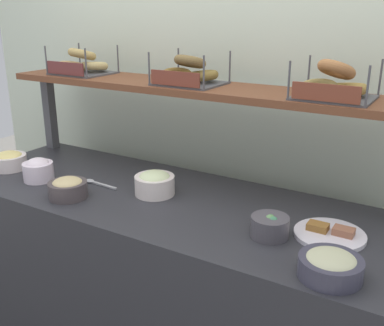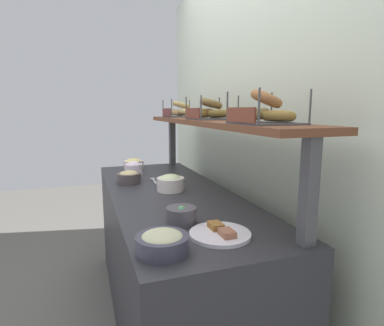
{
  "view_description": "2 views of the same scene",
  "coord_description": "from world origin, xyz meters",
  "px_view_note": "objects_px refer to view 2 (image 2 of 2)",
  "views": [
    {
      "loc": [
        1.04,
        -1.44,
        1.6
      ],
      "look_at": [
        0.13,
        0.07,
        1.0
      ],
      "focal_mm": 42.68,
      "sensor_mm": 36.0,
      "label": 1
    },
    {
      "loc": [
        1.78,
        -0.48,
        1.34
      ],
      "look_at": [
        0.21,
        0.07,
        1.06
      ],
      "focal_mm": 29.13,
      "sensor_mm": 36.0,
      "label": 2
    }
  ],
  "objects_px": {
    "bowl_egg_salad": "(134,164)",
    "bowl_tuna_salad": "(162,242)",
    "serving_plate_white": "(220,233)",
    "bagel_basket_sesame": "(181,111)",
    "bagel_basket_everything": "(265,112)",
    "serving_spoon_near_plate": "(153,180)",
    "bowl_scallion_spread": "(171,183)",
    "bagel_basket_cinnamon_raisin": "(210,112)",
    "bowl_hummus": "(129,177)",
    "bowl_cream_cheese": "(134,168)",
    "bowl_veggie_mix": "(181,215)"
  },
  "relations": [
    {
      "from": "bowl_egg_salad",
      "to": "bowl_tuna_salad",
      "type": "bearing_deg",
      "value": -5.21
    },
    {
      "from": "serving_plate_white",
      "to": "bagel_basket_sesame",
      "type": "relative_size",
      "value": 0.85
    },
    {
      "from": "serving_plate_white",
      "to": "bagel_basket_everything",
      "type": "bearing_deg",
      "value": 111.44
    },
    {
      "from": "serving_spoon_near_plate",
      "to": "bagel_basket_sesame",
      "type": "bearing_deg",
      "value": 137.12
    },
    {
      "from": "bowl_egg_salad",
      "to": "bagel_basket_everything",
      "type": "height_order",
      "value": "bagel_basket_everything"
    },
    {
      "from": "bowl_scallion_spread",
      "to": "bagel_basket_cinnamon_raisin",
      "type": "xyz_separation_m",
      "value": [
        0.02,
        0.25,
        0.43
      ]
    },
    {
      "from": "bowl_hummus",
      "to": "bowl_egg_salad",
      "type": "xyz_separation_m",
      "value": [
        -0.51,
        0.11,
        0.0
      ]
    },
    {
      "from": "bowl_cream_cheese",
      "to": "bowl_egg_salad",
      "type": "bearing_deg",
      "value": 171.86
    },
    {
      "from": "bowl_tuna_salad",
      "to": "bagel_basket_sesame",
      "type": "relative_size",
      "value": 0.65
    },
    {
      "from": "bowl_tuna_salad",
      "to": "bagel_basket_cinnamon_raisin",
      "type": "height_order",
      "value": "bagel_basket_cinnamon_raisin"
    },
    {
      "from": "bowl_hummus",
      "to": "bagel_basket_sesame",
      "type": "bearing_deg",
      "value": 124.82
    },
    {
      "from": "bowl_veggie_mix",
      "to": "serving_plate_white",
      "type": "bearing_deg",
      "value": 30.41
    },
    {
      "from": "bagel_basket_everything",
      "to": "bowl_hummus",
      "type": "bearing_deg",
      "value": -153.87
    },
    {
      "from": "bowl_tuna_salad",
      "to": "serving_plate_white",
      "type": "distance_m",
      "value": 0.26
    },
    {
      "from": "serving_plate_white",
      "to": "serving_spoon_near_plate",
      "type": "distance_m",
      "value": 1.03
    },
    {
      "from": "serving_plate_white",
      "to": "serving_spoon_near_plate",
      "type": "bearing_deg",
      "value": -177.53
    },
    {
      "from": "bagel_basket_sesame",
      "to": "bagel_basket_everything",
      "type": "xyz_separation_m",
      "value": [
        1.26,
        -0.02,
        0.0
      ]
    },
    {
      "from": "bowl_scallion_spread",
      "to": "serving_plate_white",
      "type": "distance_m",
      "value": 0.74
    },
    {
      "from": "bowl_tuna_salad",
      "to": "bowl_egg_salad",
      "type": "distance_m",
      "value": 1.6
    },
    {
      "from": "serving_spoon_near_plate",
      "to": "bowl_cream_cheese",
      "type": "bearing_deg",
      "value": -159.72
    },
    {
      "from": "bowl_tuna_salad",
      "to": "bowl_scallion_spread",
      "type": "height_order",
      "value": "bowl_scallion_spread"
    },
    {
      "from": "bowl_tuna_salad",
      "to": "bagel_basket_everything",
      "type": "height_order",
      "value": "bagel_basket_everything"
    },
    {
      "from": "bowl_egg_salad",
      "to": "bagel_basket_everything",
      "type": "distance_m",
      "value": 1.54
    },
    {
      "from": "bowl_veggie_mix",
      "to": "bowl_egg_salad",
      "type": "bearing_deg",
      "value": 179.99
    },
    {
      "from": "bowl_veggie_mix",
      "to": "serving_plate_white",
      "type": "distance_m",
      "value": 0.21
    },
    {
      "from": "bowl_scallion_spread",
      "to": "bagel_basket_sesame",
      "type": "xyz_separation_m",
      "value": [
        -0.62,
        0.26,
        0.43
      ]
    },
    {
      "from": "bowl_hummus",
      "to": "bowl_tuna_salad",
      "type": "distance_m",
      "value": 1.09
    },
    {
      "from": "bowl_tuna_salad",
      "to": "bagel_basket_everything",
      "type": "relative_size",
      "value": 0.66
    },
    {
      "from": "serving_spoon_near_plate",
      "to": "bagel_basket_cinnamon_raisin",
      "type": "relative_size",
      "value": 0.63
    },
    {
      "from": "bowl_scallion_spread",
      "to": "bagel_basket_everything",
      "type": "bearing_deg",
      "value": 20.69
    },
    {
      "from": "bowl_hummus",
      "to": "bowl_cream_cheese",
      "type": "relative_size",
      "value": 1.18
    },
    {
      "from": "bowl_hummus",
      "to": "bagel_basket_sesame",
      "type": "relative_size",
      "value": 0.56
    },
    {
      "from": "bowl_hummus",
      "to": "bagel_basket_cinnamon_raisin",
      "type": "distance_m",
      "value": 0.71
    },
    {
      "from": "bowl_cream_cheese",
      "to": "serving_plate_white",
      "type": "bearing_deg",
      "value": 6.2
    },
    {
      "from": "bowl_veggie_mix",
      "to": "bowl_egg_salad",
      "type": "height_order",
      "value": "bowl_egg_salad"
    },
    {
      "from": "serving_plate_white",
      "to": "bagel_basket_sesame",
      "type": "xyz_separation_m",
      "value": [
        -1.35,
        0.26,
        0.47
      ]
    },
    {
      "from": "serving_spoon_near_plate",
      "to": "bagel_basket_sesame",
      "type": "xyz_separation_m",
      "value": [
        -0.32,
        0.3,
        0.47
      ]
    },
    {
      "from": "bagel_basket_cinnamon_raisin",
      "to": "bagel_basket_everything",
      "type": "distance_m",
      "value": 0.62
    },
    {
      "from": "bowl_hummus",
      "to": "bagel_basket_sesame",
      "type": "height_order",
      "value": "bagel_basket_sesame"
    },
    {
      "from": "bowl_veggie_mix",
      "to": "serving_plate_white",
      "type": "height_order",
      "value": "bowl_veggie_mix"
    },
    {
      "from": "bowl_hummus",
      "to": "bowl_egg_salad",
      "type": "height_order",
      "value": "bowl_egg_salad"
    },
    {
      "from": "bagel_basket_sesame",
      "to": "bagel_basket_everything",
      "type": "distance_m",
      "value": 1.26
    },
    {
      "from": "bowl_hummus",
      "to": "serving_spoon_near_plate",
      "type": "height_order",
      "value": "bowl_hummus"
    },
    {
      "from": "bowl_hummus",
      "to": "serving_plate_white",
      "type": "relative_size",
      "value": 0.65
    },
    {
      "from": "bowl_veggie_mix",
      "to": "bagel_basket_everything",
      "type": "height_order",
      "value": "bagel_basket_everything"
    },
    {
      "from": "bagel_basket_sesame",
      "to": "bagel_basket_everything",
      "type": "relative_size",
      "value": 1.02
    },
    {
      "from": "bowl_hummus",
      "to": "bowl_scallion_spread",
      "type": "xyz_separation_m",
      "value": [
        0.29,
        0.21,
        0.01
      ]
    },
    {
      "from": "bowl_cream_cheese",
      "to": "bowl_egg_salad",
      "type": "height_order",
      "value": "bowl_cream_cheese"
    },
    {
      "from": "bowl_tuna_salad",
      "to": "serving_plate_white",
      "type": "height_order",
      "value": "bowl_tuna_salad"
    },
    {
      "from": "bowl_veggie_mix",
      "to": "bagel_basket_cinnamon_raisin",
      "type": "relative_size",
      "value": 0.46
    }
  ]
}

